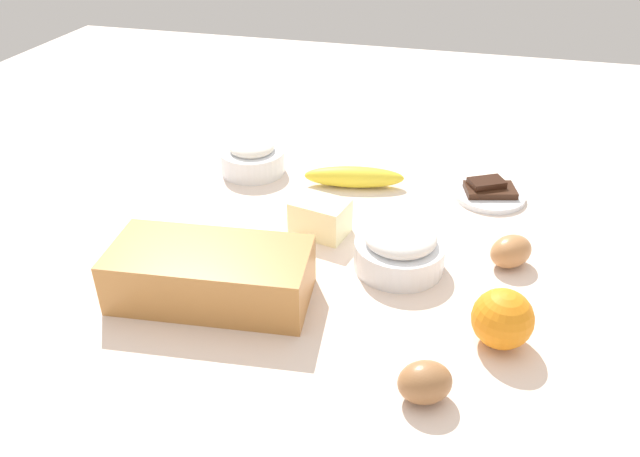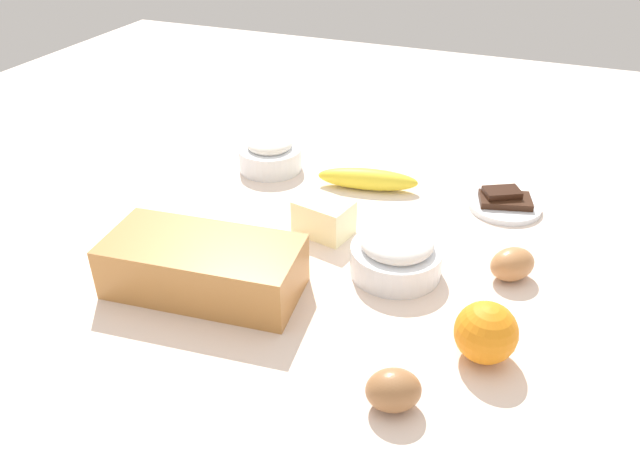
{
  "view_description": "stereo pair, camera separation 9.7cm",
  "coord_description": "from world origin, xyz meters",
  "px_view_note": "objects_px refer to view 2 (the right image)",
  "views": [
    {
      "loc": [
        -0.21,
        0.79,
        0.55
      ],
      "look_at": [
        0.0,
        0.0,
        0.04
      ],
      "focal_mm": 34.29,
      "sensor_mm": 36.0,
      "label": 1
    },
    {
      "loc": [
        -0.3,
        0.76,
        0.55
      ],
      "look_at": [
        0.0,
        0.0,
        0.04
      ],
      "focal_mm": 34.29,
      "sensor_mm": 36.0,
      "label": 2
    }
  ],
  "objects_px": {
    "egg_beside_bowl": "(393,390)",
    "sugar_bowl": "(396,253)",
    "chocolate_plate": "(504,203)",
    "loaf_pan": "(203,266)",
    "flour_bowl": "(270,154)",
    "banana": "(368,179)",
    "butter_block": "(324,217)",
    "egg_near_butter": "(512,264)",
    "orange_fruit": "(486,332)"
  },
  "relations": [
    {
      "from": "flour_bowl",
      "to": "chocolate_plate",
      "type": "xyz_separation_m",
      "value": [
        -0.46,
        -0.01,
        -0.02
      ]
    },
    {
      "from": "egg_near_butter",
      "to": "chocolate_plate",
      "type": "xyz_separation_m",
      "value": [
        0.04,
        -0.21,
        -0.02
      ]
    },
    {
      "from": "butter_block",
      "to": "flour_bowl",
      "type": "bearing_deg",
      "value": -44.78
    },
    {
      "from": "banana",
      "to": "orange_fruit",
      "type": "height_order",
      "value": "orange_fruit"
    },
    {
      "from": "loaf_pan",
      "to": "egg_near_butter",
      "type": "height_order",
      "value": "loaf_pan"
    },
    {
      "from": "egg_beside_bowl",
      "to": "banana",
      "type": "bearing_deg",
      "value": -69.01
    },
    {
      "from": "butter_block",
      "to": "egg_beside_bowl",
      "type": "height_order",
      "value": "butter_block"
    },
    {
      "from": "flour_bowl",
      "to": "sugar_bowl",
      "type": "relative_size",
      "value": 0.91
    },
    {
      "from": "butter_block",
      "to": "orange_fruit",
      "type": "bearing_deg",
      "value": 145.85
    },
    {
      "from": "sugar_bowl",
      "to": "egg_near_butter",
      "type": "distance_m",
      "value": 0.17
    },
    {
      "from": "flour_bowl",
      "to": "butter_block",
      "type": "bearing_deg",
      "value": 135.22
    },
    {
      "from": "flour_bowl",
      "to": "chocolate_plate",
      "type": "bearing_deg",
      "value": -178.58
    },
    {
      "from": "banana",
      "to": "chocolate_plate",
      "type": "xyz_separation_m",
      "value": [
        -0.25,
        -0.02,
        -0.01
      ]
    },
    {
      "from": "loaf_pan",
      "to": "flour_bowl",
      "type": "relative_size",
      "value": 2.31
    },
    {
      "from": "chocolate_plate",
      "to": "sugar_bowl",
      "type": "bearing_deg",
      "value": 63.91
    },
    {
      "from": "egg_near_butter",
      "to": "chocolate_plate",
      "type": "bearing_deg",
      "value": -80.28
    },
    {
      "from": "flour_bowl",
      "to": "orange_fruit",
      "type": "xyz_separation_m",
      "value": [
        -0.48,
        0.39,
        0.01
      ]
    },
    {
      "from": "flour_bowl",
      "to": "banana",
      "type": "distance_m",
      "value": 0.21
    },
    {
      "from": "loaf_pan",
      "to": "orange_fruit",
      "type": "distance_m",
      "value": 0.4
    },
    {
      "from": "egg_near_butter",
      "to": "orange_fruit",
      "type": "bearing_deg",
      "value": 86.09
    },
    {
      "from": "flour_bowl",
      "to": "egg_beside_bowl",
      "type": "height_order",
      "value": "flour_bowl"
    },
    {
      "from": "flour_bowl",
      "to": "egg_beside_bowl",
      "type": "distance_m",
      "value": 0.65
    },
    {
      "from": "loaf_pan",
      "to": "chocolate_plate",
      "type": "relative_size",
      "value": 2.24
    },
    {
      "from": "banana",
      "to": "chocolate_plate",
      "type": "bearing_deg",
      "value": -175.21
    },
    {
      "from": "egg_beside_bowl",
      "to": "chocolate_plate",
      "type": "xyz_separation_m",
      "value": [
        -0.06,
        -0.52,
        -0.02
      ]
    },
    {
      "from": "loaf_pan",
      "to": "chocolate_plate",
      "type": "bearing_deg",
      "value": -138.68
    },
    {
      "from": "egg_beside_bowl",
      "to": "butter_block",
      "type": "bearing_deg",
      "value": -56.7
    },
    {
      "from": "egg_near_butter",
      "to": "sugar_bowl",
      "type": "bearing_deg",
      "value": 16.59
    },
    {
      "from": "sugar_bowl",
      "to": "chocolate_plate",
      "type": "xyz_separation_m",
      "value": [
        -0.13,
        -0.26,
        -0.02
      ]
    },
    {
      "from": "orange_fruit",
      "to": "egg_near_butter",
      "type": "xyz_separation_m",
      "value": [
        -0.01,
        -0.18,
        -0.01
      ]
    },
    {
      "from": "loaf_pan",
      "to": "chocolate_plate",
      "type": "xyz_separation_m",
      "value": [
        -0.38,
        -0.41,
        -0.03
      ]
    },
    {
      "from": "egg_beside_bowl",
      "to": "sugar_bowl",
      "type": "bearing_deg",
      "value": -74.99
    },
    {
      "from": "orange_fruit",
      "to": "chocolate_plate",
      "type": "bearing_deg",
      "value": -86.56
    },
    {
      "from": "banana",
      "to": "egg_near_butter",
      "type": "height_order",
      "value": "egg_near_butter"
    },
    {
      "from": "flour_bowl",
      "to": "egg_near_butter",
      "type": "xyz_separation_m",
      "value": [
        -0.5,
        0.2,
        -0.01
      ]
    },
    {
      "from": "butter_block",
      "to": "chocolate_plate",
      "type": "xyz_separation_m",
      "value": [
        -0.27,
        -0.2,
        -0.02
      ]
    },
    {
      "from": "butter_block",
      "to": "loaf_pan",
      "type": "bearing_deg",
      "value": 63.12
    },
    {
      "from": "banana",
      "to": "orange_fruit",
      "type": "xyz_separation_m",
      "value": [
        -0.28,
        0.38,
        0.02
      ]
    },
    {
      "from": "sugar_bowl",
      "to": "chocolate_plate",
      "type": "bearing_deg",
      "value": -116.09
    },
    {
      "from": "orange_fruit",
      "to": "chocolate_plate",
      "type": "height_order",
      "value": "orange_fruit"
    },
    {
      "from": "egg_near_butter",
      "to": "egg_beside_bowl",
      "type": "height_order",
      "value": "same"
    },
    {
      "from": "sugar_bowl",
      "to": "orange_fruit",
      "type": "xyz_separation_m",
      "value": [
        -0.15,
        0.14,
        0.01
      ]
    },
    {
      "from": "chocolate_plate",
      "to": "orange_fruit",
      "type": "bearing_deg",
      "value": 93.44
    },
    {
      "from": "sugar_bowl",
      "to": "egg_near_butter",
      "type": "xyz_separation_m",
      "value": [
        -0.17,
        -0.05,
        -0.01
      ]
    },
    {
      "from": "flour_bowl",
      "to": "chocolate_plate",
      "type": "height_order",
      "value": "flour_bowl"
    },
    {
      "from": "sugar_bowl",
      "to": "egg_beside_bowl",
      "type": "distance_m",
      "value": 0.27
    },
    {
      "from": "sugar_bowl",
      "to": "egg_beside_bowl",
      "type": "relative_size",
      "value": 2.13
    },
    {
      "from": "loaf_pan",
      "to": "orange_fruit",
      "type": "xyz_separation_m",
      "value": [
        -0.4,
        -0.01,
        -0.0
      ]
    },
    {
      "from": "orange_fruit",
      "to": "egg_beside_bowl",
      "type": "height_order",
      "value": "orange_fruit"
    },
    {
      "from": "sugar_bowl",
      "to": "butter_block",
      "type": "distance_m",
      "value": 0.16
    }
  ]
}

